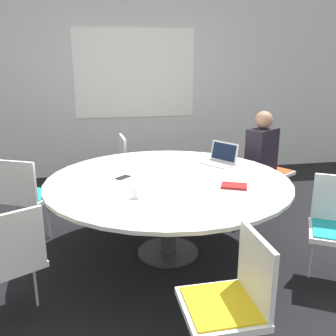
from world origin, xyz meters
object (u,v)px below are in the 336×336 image
spiral_notebook (234,186)px  cell_phone (123,177)px  coffee_cup (137,193)px  laptop (221,158)px  chair_1 (133,163)px  chair_0 (267,166)px  chair_4 (233,295)px  chair_2 (26,192)px  chair_3 (7,256)px  person_0 (263,155)px

spiral_notebook → cell_phone: size_ratio=1.68×
coffee_cup → laptop: bearing=41.1°
chair_1 → laptop: (0.79, -1.02, 0.28)m
spiral_notebook → laptop: bearing=80.6°
chair_0 → spiral_notebook: bearing=22.3°
chair_0 → chair_4: (-1.32, -2.41, 0.00)m
chair_2 → laptop: laptop is taller
chair_3 → person_0: person_0 is taller
chair_1 → chair_2: bearing=-57.1°
chair_2 → spiral_notebook: size_ratio=3.35×
chair_2 → laptop: 1.96m
person_0 → chair_0: bearing=-161.0°
person_0 → coffee_cup: size_ratio=15.31×
spiral_notebook → coffee_cup: size_ratio=3.23×
person_0 → laptop: size_ratio=3.03×
chair_4 → cell_phone: size_ratio=5.62×
chair_2 → chair_3: bearing=-60.2°
chair_0 → laptop: bearing=3.9°
cell_phone → spiral_notebook: bearing=-25.7°
chair_1 → laptop: bearing=33.5°
chair_1 → chair_3: bearing=-30.1°
chair_4 → coffee_cup: size_ratio=10.84×
cell_phone → coffee_cup: bearing=-82.4°
chair_1 → person_0: 1.57m
laptop → chair_0: bearing=93.9°
chair_1 → chair_4: same height
spiral_notebook → cell_phone: 0.99m
chair_3 → coffee_cup: (0.90, 0.32, 0.27)m
chair_4 → cell_phone: chair_4 is taller
spiral_notebook → chair_4: bearing=-110.3°
chair_1 → coffee_cup: size_ratio=10.84×
chair_3 → person_0: bearing=3.1°
chair_0 → laptop: laptop is taller
chair_4 → person_0: person_0 is taller
person_0 → laptop: (-0.64, -0.39, 0.09)m
chair_2 → laptop: bearing=20.9°
laptop → spiral_notebook: bearing=-42.1°
chair_2 → chair_1: bearing=62.6°
cell_phone → laptop: bearing=16.1°
person_0 → spiral_notebook: person_0 is taller
coffee_cup → chair_0: bearing=39.1°
chair_1 → chair_2: (-1.14, -0.86, 0.00)m
chair_0 → coffee_cup: bearing=6.4°
spiral_notebook → coffee_cup: coffee_cup is taller
laptop → chair_1: bearing=-174.9°
person_0 → coffee_cup: person_0 is taller
chair_3 → chair_4: bearing=-56.1°
chair_3 → coffee_cup: 0.99m
chair_1 → laptop: 1.32m
chair_3 → cell_phone: bearing=17.0°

